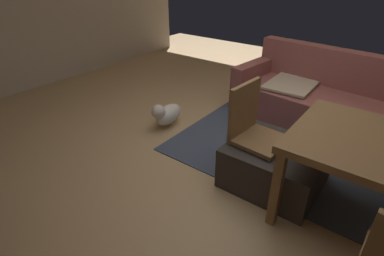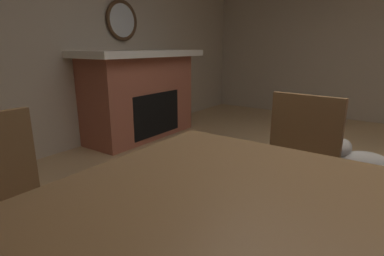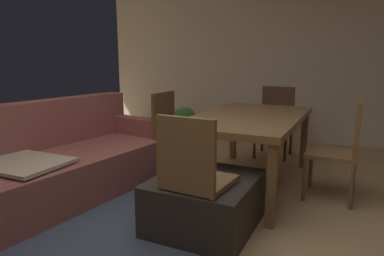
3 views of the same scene
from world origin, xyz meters
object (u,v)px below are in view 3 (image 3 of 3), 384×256
at_px(dining_chair_south, 343,145).
at_px(dining_chair_east, 276,117).
at_px(dining_table, 249,122).
at_px(potted_plant, 184,124).
at_px(dining_chair_north, 172,128).
at_px(tv_remote, 215,173).
at_px(dining_chair_west, 193,172).
at_px(couch, 59,164).
at_px(ottoman_coffee_table, 205,202).

height_order(dining_chair_south, dining_chair_east, same).
relative_size(dining_table, potted_plant, 3.06).
relative_size(dining_chair_north, potted_plant, 1.57).
distance_m(tv_remote, dining_chair_north, 1.30).
relative_size(dining_chair_west, dining_chair_north, 1.00).
relative_size(tv_remote, dining_chair_west, 0.17).
xyz_separation_m(dining_chair_south, dining_chair_east, (1.30, 0.90, 0.00)).
distance_m(couch, ottoman_coffee_table, 1.53).
relative_size(ottoman_coffee_table, dining_chair_west, 0.89).
bearing_deg(potted_plant, dining_chair_south, -117.82).
relative_size(dining_chair_west, dining_chair_south, 1.00).
distance_m(couch, dining_chair_south, 2.67).
xyz_separation_m(couch, tv_remote, (0.12, -1.56, 0.10)).
relative_size(dining_chair_north, dining_chair_east, 1.00).
height_order(dining_table, dining_chair_west, dining_chair_west).
distance_m(couch, dining_table, 1.91).
xyz_separation_m(dining_chair_west, dining_chair_east, (2.60, -0.01, 0.00)).
xyz_separation_m(ottoman_coffee_table, dining_chair_south, (1.04, -0.92, 0.32)).
bearing_deg(tv_remote, dining_chair_east, -16.59).
height_order(dining_chair_south, potted_plant, dining_chair_south).
bearing_deg(tv_remote, ottoman_coffee_table, 148.71).
bearing_deg(potted_plant, dining_chair_west, -151.72).
bearing_deg(couch, ottoman_coffee_table, -89.81).
xyz_separation_m(dining_table, dining_chair_south, (-0.00, -0.90, -0.15)).
height_order(ottoman_coffee_table, dining_chair_north, dining_chair_north).
bearing_deg(potted_plant, dining_table, -131.35).
distance_m(tv_remote, potted_plant, 2.50).
distance_m(couch, dining_chair_west, 1.58).
bearing_deg(dining_chair_west, dining_chair_north, 34.43).
bearing_deg(ottoman_coffee_table, potted_plant, 30.62).
height_order(dining_chair_north, dining_chair_south, same).
bearing_deg(dining_chair_east, dining_chair_west, 179.85).
bearing_deg(tv_remote, couch, 77.58).
bearing_deg(ottoman_coffee_table, dining_chair_south, -41.43).
xyz_separation_m(tv_remote, dining_chair_east, (2.23, 0.01, 0.11)).
bearing_deg(dining_chair_south, dining_chair_west, 145.08).
height_order(couch, dining_chair_west, dining_chair_west).
relative_size(couch, dining_table, 1.28).
height_order(dining_chair_west, potted_plant, dining_chair_west).
distance_m(dining_chair_west, dining_chair_north, 1.58).
bearing_deg(dining_table, dining_chair_east, -0.00).
height_order(tv_remote, dining_chair_east, dining_chair_east).
height_order(ottoman_coffee_table, dining_chair_south, dining_chair_south).
bearing_deg(couch, dining_chair_east, -33.46).
bearing_deg(dining_chair_north, dining_chair_east, -34.71).
distance_m(dining_chair_west, dining_chair_east, 2.60).
bearing_deg(potted_plant, dining_chair_north, -159.44).
relative_size(tv_remote, dining_chair_south, 0.17).
xyz_separation_m(dining_chair_west, dining_chair_south, (1.30, -0.90, 0.00)).
relative_size(dining_chair_west, potted_plant, 1.57).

